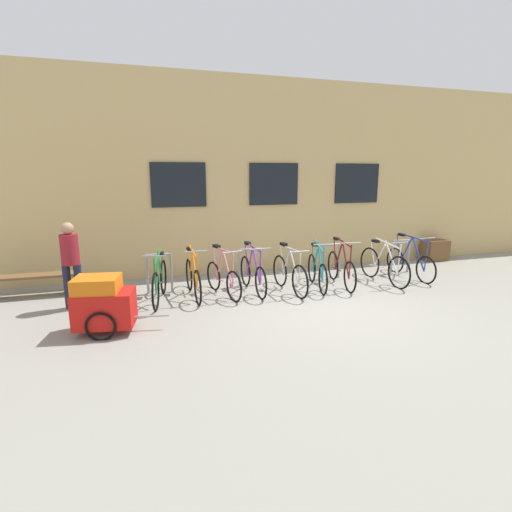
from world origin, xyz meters
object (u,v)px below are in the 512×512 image
bicycle_green (160,282)px  person_by_bench (71,260)px  bicycle_teal (317,271)px  bike_trailer (103,303)px  planter_box (435,250)px  bicycle_maroon (341,268)px  bicycle_blue (410,262)px  bicycle_purple (253,274)px  bicycle_pink (223,278)px  bicycle_white (384,265)px  bicycle_orange (193,278)px  backpack (102,302)px  bicycle_silver (289,274)px  wooden_bench (29,281)px

bicycle_green → person_by_bench: 1.67m
bicycle_green → bicycle_teal: bearing=-0.9°
bike_trailer → planter_box: size_ratio=2.12×
bicycle_maroon → planter_box: bicycle_maroon is taller
bicycle_blue → bicycle_purple: (-4.01, 0.00, 0.01)m
bicycle_pink → bicycle_teal: bearing=-1.4°
bicycle_purple → bike_trailer: size_ratio=1.18×
bike_trailer → bicycle_purple: bearing=26.3°
bicycle_teal → bicycle_white: bicycle_teal is taller
bicycle_purple → person_by_bench: bearing=-178.8°
bicycle_white → bicycle_maroon: bearing=176.6°
bicycle_green → bicycle_maroon: bearing=-0.7°
bicycle_teal → person_by_bench: bearing=179.4°
bicycle_purple → person_by_bench: 3.58m
bicycle_maroon → person_by_bench: 5.62m
planter_box → bicycle_orange: bearing=-169.1°
backpack → planter_box: (9.01, 1.93, 0.08)m
bicycle_silver → bicycle_maroon: 1.31m
bike_trailer → wooden_bench: bearing=124.1°
bicycle_maroon → bicycle_white: bearing=-3.4°
bicycle_orange → backpack: size_ratio=3.98×
bicycle_maroon → bicycle_orange: bearing=177.8°
bicycle_white → wooden_bench: 7.74m
wooden_bench → bicycle_silver: bearing=-12.6°
planter_box → person_by_bench: bearing=-171.2°
bicycle_orange → planter_box: 7.41m
bicycle_pink → bicycle_green: bearing=179.8°
bicycle_white → planter_box: bearing=29.1°
bicycle_blue → bicycle_green: 5.97m
bicycle_blue → planter_box: bicycle_blue is taller
bicycle_silver → bicycle_teal: (0.71, 0.10, -0.01)m
bicycle_teal → backpack: (-4.48, -0.40, -0.16)m
bicycle_green → bike_trailer: bicycle_green is taller
bike_trailer → bicycle_pink: bearing=31.3°
bicycle_green → planter_box: size_ratio=2.56×
bicycle_orange → bicycle_purple: bearing=-0.4°
bike_trailer → wooden_bench: 2.88m
bicycle_white → bicycle_pink: bearing=178.4°
bicycle_silver → backpack: size_ratio=3.90×
bicycle_teal → bicycle_green: 3.42m
person_by_bench → bicycle_pink: bearing=-0.0°
bicycle_blue → wooden_bench: bearing=173.6°
planter_box → bicycle_silver: bearing=-162.6°
person_by_bench → backpack: 1.00m
bike_trailer → person_by_bench: person_by_bench is taller
bicycle_silver → wooden_bench: bicycle_silver is taller
bicycle_pink → bicycle_green: (-1.29, 0.01, 0.03)m
bike_trailer → wooden_bench: bike_trailer is taller
bicycle_maroon → wooden_bench: size_ratio=0.99×
bicycle_teal → person_by_bench: person_by_bench is taller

